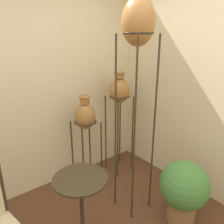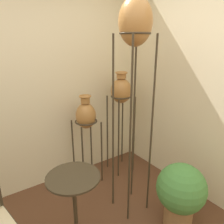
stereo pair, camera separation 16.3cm
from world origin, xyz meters
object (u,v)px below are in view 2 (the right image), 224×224
object	(u,v)px
vase_stand_medium	(121,93)
vase_stand_tall	(135,29)
vase_stand_short	(86,117)
potted_plant	(181,192)
side_table	(74,197)

from	to	relation	value
vase_stand_medium	vase_stand_tall	bearing A→B (deg)	-118.74
vase_stand_short	potted_plant	bearing A→B (deg)	-72.19
vase_stand_medium	side_table	bearing A→B (deg)	-144.01
side_table	vase_stand_tall	bearing A→B (deg)	9.35
vase_stand_tall	side_table	xyz separation A→B (m)	(-0.73, -0.12, -1.38)
vase_stand_short	vase_stand_medium	bearing A→B (deg)	-4.42
vase_stand_medium	vase_stand_short	size ratio (longest dim) A/B	1.21
vase_stand_medium	side_table	world-z (taller)	vase_stand_medium
vase_stand_medium	vase_stand_short	world-z (taller)	vase_stand_medium
vase_stand_medium	vase_stand_short	bearing A→B (deg)	175.58
vase_stand_medium	potted_plant	world-z (taller)	vase_stand_medium
vase_stand_tall	vase_stand_short	bearing A→B (deg)	101.46
potted_plant	vase_stand_tall	bearing A→B (deg)	116.40
vase_stand_short	vase_stand_tall	bearing A→B (deg)	-78.54
vase_stand_short	side_table	world-z (taller)	vase_stand_short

